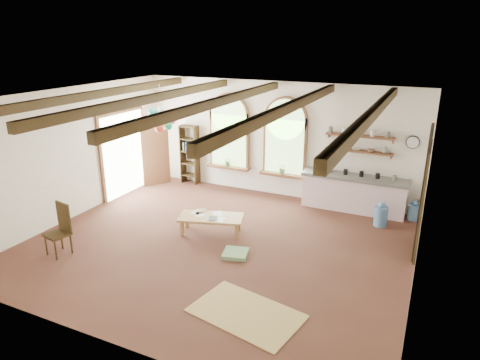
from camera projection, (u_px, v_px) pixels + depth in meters
The scene contains 27 objects.
floor at pixel (218, 244), 9.41m from camera, with size 8.00×8.00×0.00m, color #512E21.
ceiling_beams at pixel (215, 103), 8.41m from camera, with size 6.20×6.80×0.18m, color #362611, non-canonical shape.
window_left at pixel (229, 134), 12.38m from camera, with size 1.30×0.28×2.20m.
window_right at pixel (285, 140), 11.70m from camera, with size 1.30×0.28×2.20m.
left_doorway at pixel (124, 154), 12.15m from camera, with size 0.10×1.90×2.50m, color brown.
right_doorway at pixel (422, 203), 8.76m from camera, with size 0.10×1.30×2.40m, color black.
kitchen_counter at pixel (353, 193), 11.08m from camera, with size 2.68×0.62×0.94m.
wall_shelf_lower at pixel (358, 151), 10.89m from camera, with size 1.70×0.24×0.04m, color brown.
wall_shelf_upper at pixel (360, 136), 10.76m from camera, with size 1.70×0.24×0.04m, color brown.
wall_clock at pixel (413, 142), 10.34m from camera, with size 0.32×0.32×0.04m, color black.
bookshelf at pixel (190, 154), 13.04m from camera, with size 0.53×0.32×1.80m.
coffee_table at pixel (211, 218), 9.82m from camera, with size 1.59×1.07×0.41m.
side_chair at pixel (59, 240), 8.89m from camera, with size 0.51×0.51×1.10m.
floor_mat at pixel (246, 313), 7.06m from camera, with size 1.78×1.10×0.02m, color #CCBD66.
floor_cushion at pixel (236, 254), 8.91m from camera, with size 0.50×0.50×0.09m, color #6C9265.
water_jug_a at pixel (381, 215), 10.23m from camera, with size 0.32×0.32×0.62m.
water_jug_b at pixel (414, 211), 10.57m from camera, with size 0.27×0.27×0.52m.
balloon_cluster at pixel (161, 119), 10.93m from camera, with size 0.77×0.89×1.15m.
table_book at pixel (198, 210), 10.11m from camera, with size 0.17×0.25×0.02m, color olive.
tablet at pixel (213, 218), 9.68m from camera, with size 0.19×0.27×0.01m, color black.
potted_plant_left at pixel (228, 161), 12.54m from camera, with size 0.27×0.23×0.30m, color #598C4C.
potted_plant_right at pixel (283, 168), 11.86m from camera, with size 0.27×0.23×0.30m, color #598C4C.
shelf_cup_a at pixel (330, 146), 11.17m from camera, with size 0.12×0.10×0.10m, color white.
shelf_cup_b at pixel (343, 147), 11.03m from camera, with size 0.10×0.10×0.09m, color beige.
shelf_bowl_a at pixel (357, 149), 10.90m from camera, with size 0.22×0.22×0.05m, color beige.
shelf_bowl_b at pixel (371, 151), 10.76m from camera, with size 0.20×0.20×0.06m, color #8C664C.
shelf_vase at pixel (386, 150), 10.59m from camera, with size 0.18×0.18×0.19m, color slate.
Camera 1 is at (4.00, -7.46, 4.37)m, focal length 32.00 mm.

